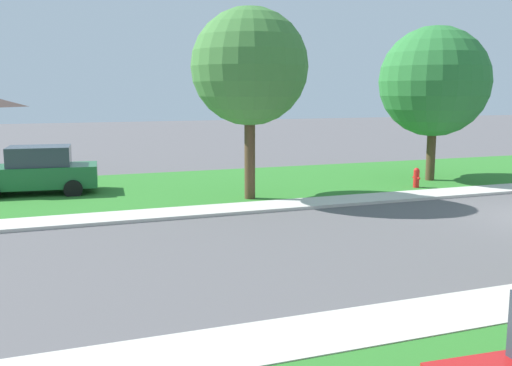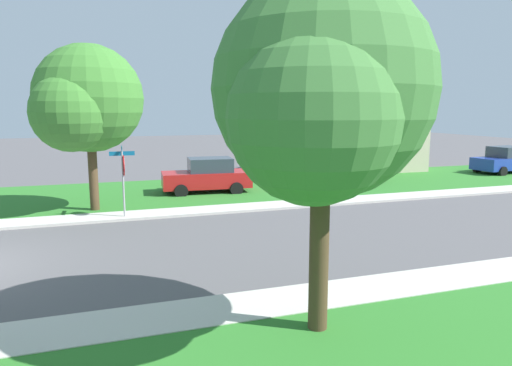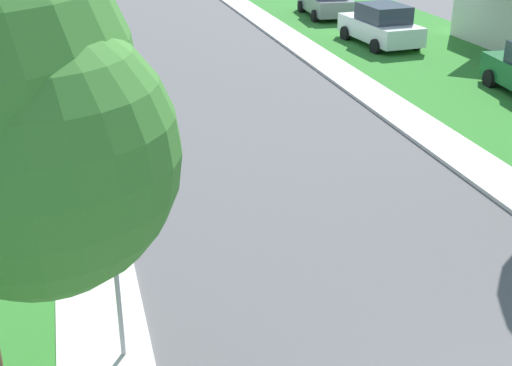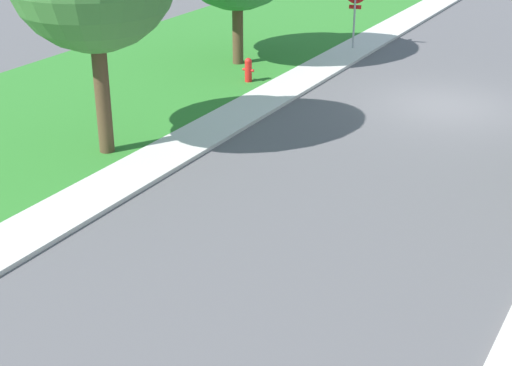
% 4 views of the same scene
% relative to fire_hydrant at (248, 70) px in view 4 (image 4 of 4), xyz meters
% --- Properties ---
extents(ground_plane, '(120.00, 120.00, 0.00)m').
position_rel_fire_hydrant_xyz_m(ground_plane, '(-5.97, -0.98, -0.44)').
color(ground_plane, '#565456').
extents(sidewalk_east, '(1.40, 56.00, 0.10)m').
position_rel_fire_hydrant_xyz_m(sidewalk_east, '(-1.27, 11.02, -0.39)').
color(sidewalk_east, beige).
rests_on(sidewalk_east, ground).
extents(fire_hydrant, '(0.38, 0.22, 0.83)m').
position_rel_fire_hydrant_xyz_m(fire_hydrant, '(0.00, 0.00, 0.00)').
color(fire_hydrant, red).
rests_on(fire_hydrant, ground).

